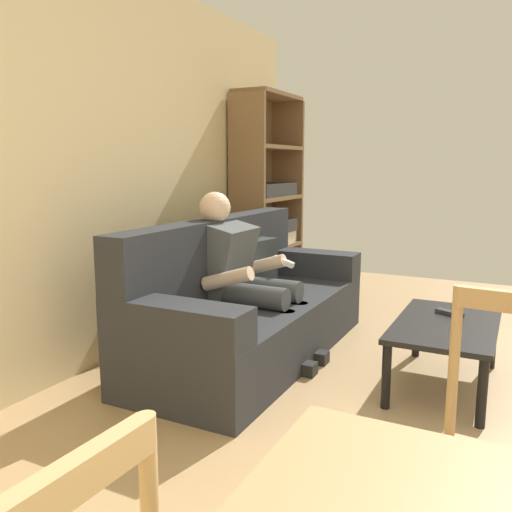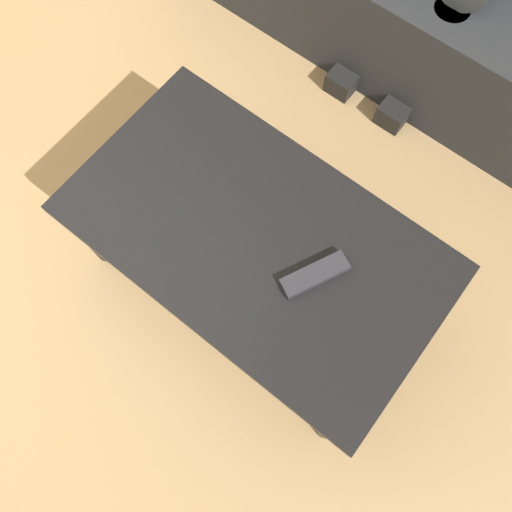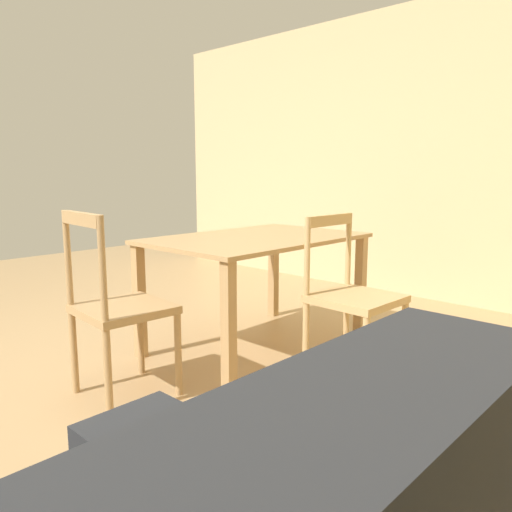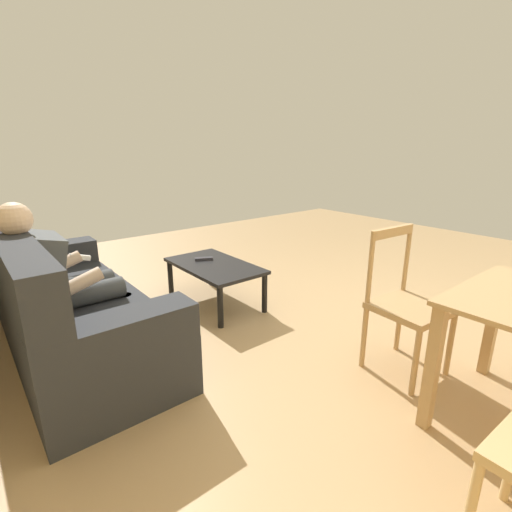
% 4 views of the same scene
% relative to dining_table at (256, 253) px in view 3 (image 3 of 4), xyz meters
% --- Properties ---
extents(ground_plane, '(8.80, 8.80, 0.00)m').
position_rel_dining_table_xyz_m(ground_plane, '(1.38, -0.21, -0.62)').
color(ground_plane, tan).
extents(wall_side, '(0.12, 5.40, 2.57)m').
position_rel_dining_table_xyz_m(wall_side, '(-2.02, -0.21, 0.66)').
color(wall_side, '#C8B586').
rests_on(wall_side, ground_plane).
extents(dining_table, '(1.34, 0.88, 0.73)m').
position_rel_dining_table_xyz_m(dining_table, '(0.00, 0.00, 0.00)').
color(dining_table, tan).
rests_on(dining_table, ground_plane).
extents(dining_chair_near_wall, '(0.43, 0.43, 0.89)m').
position_rel_dining_table_xyz_m(dining_chair_near_wall, '(-0.00, 0.71, -0.17)').
color(dining_chair_near_wall, tan).
rests_on(dining_chair_near_wall, ground_plane).
extents(dining_chair_facing_couch, '(0.45, 0.45, 0.94)m').
position_rel_dining_table_xyz_m(dining_chair_facing_couch, '(1.00, -0.00, -0.16)').
color(dining_chair_facing_couch, tan).
rests_on(dining_chair_facing_couch, ground_plane).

